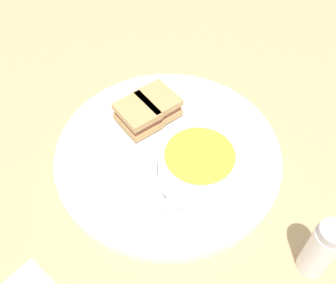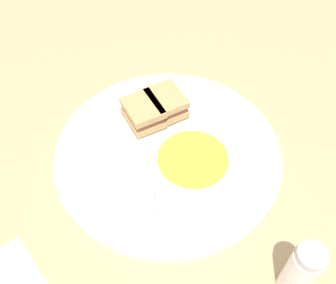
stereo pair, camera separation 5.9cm
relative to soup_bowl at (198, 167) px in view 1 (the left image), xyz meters
The scene contains 7 objects.
ground_plane 0.09m from the soup_bowl, 74.83° to the left, with size 2.40×2.40×0.00m, color tan.
plate 0.08m from the soup_bowl, 74.83° to the left, with size 0.35×0.35×0.02m.
soup_bowl is the anchor object (origin of this frame).
spoon 0.07m from the soup_bowl, 163.51° to the left, with size 0.03×0.13×0.01m.
sandwich_half_near 0.15m from the soup_bowl, 61.17° to the left, with size 0.07×0.08×0.03m.
sandwich_half_far 0.14m from the soup_bowl, 77.85° to the left, with size 0.07×0.08×0.03m.
salt_shaker 0.19m from the soup_bowl, 92.38° to the right, with size 0.04×0.04×0.10m.
Camera 1 is at (-0.29, -0.23, 0.50)m, focal length 42.00 mm.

